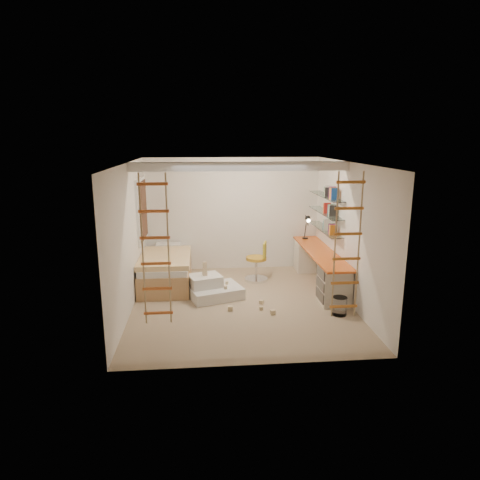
{
  "coord_description": "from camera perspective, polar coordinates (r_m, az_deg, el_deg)",
  "views": [
    {
      "loc": [
        -0.7,
        -7.5,
        3.02
      ],
      "look_at": [
        0.0,
        0.3,
        1.15
      ],
      "focal_mm": 32.0,
      "sensor_mm": 36.0,
      "label": 1
    }
  ],
  "objects": [
    {
      "name": "rope_ladder_left",
      "position": [
        5.98,
        -11.2,
        -1.42
      ],
      "size": [
        0.41,
        0.04,
        2.13
      ],
      "primitive_type": null,
      "color": "#BE4A20",
      "rests_on": "ceiling"
    },
    {
      "name": "floor",
      "position": [
        8.11,
        0.19,
        -8.42
      ],
      "size": [
        4.5,
        4.5,
        0.0
      ],
      "primitive_type": "plane",
      "color": "#987C62",
      "rests_on": "ground"
    },
    {
      "name": "ceiling_beam",
      "position": [
        7.85,
        0.0,
        9.78
      ],
      "size": [
        4.0,
        0.18,
        0.16
      ],
      "primitive_type": "cube",
      "color": "white",
      "rests_on": "ceiling"
    },
    {
      "name": "toy_blocks",
      "position": [
        8.07,
        -1.59,
        -6.44
      ],
      "size": [
        1.29,
        1.12,
        0.7
      ],
      "color": "#CCB284",
      "rests_on": "floor"
    },
    {
      "name": "swivel_chair",
      "position": [
        9.27,
        2.33,
        -3.55
      ],
      "size": [
        0.62,
        0.62,
        0.86
      ],
      "color": "#BE8B24",
      "rests_on": "floor"
    },
    {
      "name": "task_lamp",
      "position": [
        9.8,
        8.97,
        2.19
      ],
      "size": [
        0.14,
        0.36,
        0.57
      ],
      "color": "black",
      "rests_on": "desk"
    },
    {
      "name": "waste_bin",
      "position": [
        7.75,
        13.11,
        -8.57
      ],
      "size": [
        0.26,
        0.26,
        0.33
      ],
      "primitive_type": "cylinder",
      "color": "white",
      "rests_on": "floor"
    },
    {
      "name": "window_blind",
      "position": [
        9.2,
        -12.78,
        3.91
      ],
      "size": [
        0.02,
        1.0,
        1.2
      ],
      "primitive_type": "cube",
      "color": "#4C2D1E",
      "rests_on": "window_frame"
    },
    {
      "name": "bed",
      "position": [
        9.16,
        -9.81,
        -3.84
      ],
      "size": [
        1.02,
        2.0,
        0.69
      ],
      "color": "#AD7F51",
      "rests_on": "floor"
    },
    {
      "name": "play_platform",
      "position": [
        8.38,
        -3.73,
        -6.5
      ],
      "size": [
        1.16,
        1.02,
        0.43
      ],
      "color": "silver",
      "rests_on": "floor"
    },
    {
      "name": "shelves",
      "position": [
        9.13,
        11.31,
        3.59
      ],
      "size": [
        0.25,
        1.8,
        0.71
      ],
      "color": "white",
      "rests_on": "wall_right"
    },
    {
      "name": "rope_ladder_right",
      "position": [
        6.29,
        14.07,
        -0.83
      ],
      "size": [
        0.41,
        0.04,
        2.13
      ],
      "primitive_type": null,
      "color": "#C37521",
      "rests_on": "ceiling"
    },
    {
      "name": "window_frame",
      "position": [
        9.21,
        -13.02,
        3.9
      ],
      "size": [
        0.06,
        1.15,
        1.35
      ],
      "primitive_type": "cube",
      "color": "white",
      "rests_on": "wall_left"
    },
    {
      "name": "desk",
      "position": [
        9.09,
        10.54,
        -3.53
      ],
      "size": [
        0.56,
        2.8,
        0.75
      ],
      "color": "orange",
      "rests_on": "floor"
    },
    {
      "name": "books",
      "position": [
        9.11,
        11.35,
        4.39
      ],
      "size": [
        0.14,
        0.58,
        0.92
      ],
      "color": "orange",
      "rests_on": "shelves"
    }
  ]
}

